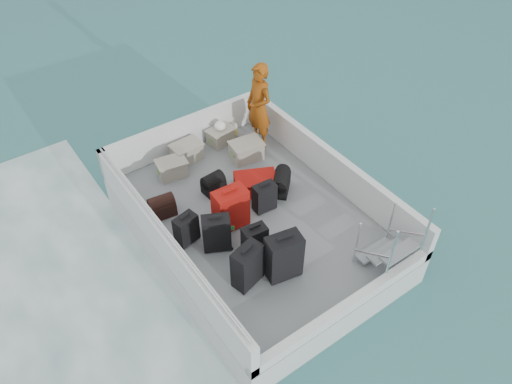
# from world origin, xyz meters

# --- Properties ---
(ground) EXTENTS (160.00, 160.00, 0.00)m
(ground) POSITION_xyz_m (0.00, 0.00, 0.00)
(ground) COLOR #175053
(ground) RESTS_ON ground
(ferry_hull) EXTENTS (3.60, 5.00, 0.60)m
(ferry_hull) POSITION_xyz_m (0.00, 0.00, 0.30)
(ferry_hull) COLOR silver
(ferry_hull) RESTS_ON ground
(deck) EXTENTS (3.30, 4.70, 0.02)m
(deck) POSITION_xyz_m (0.00, 0.00, 0.61)
(deck) COLOR gray
(deck) RESTS_ON ferry_hull
(deck_fittings) EXTENTS (3.60, 5.00, 0.90)m
(deck_fittings) POSITION_xyz_m (0.35, -0.32, 0.99)
(deck_fittings) COLOR white
(deck_fittings) RESTS_ON deck
(suitcase_0) EXTENTS (0.55, 0.40, 0.76)m
(suitcase_0) POSITION_xyz_m (-0.91, -1.14, 1.00)
(suitcase_0) COLOR black
(suitcase_0) RESTS_ON deck
(suitcase_1) EXTENTS (0.53, 0.44, 0.69)m
(suitcase_1) POSITION_xyz_m (-0.93, -0.26, 0.96)
(suitcase_1) COLOR black
(suitcase_1) RESTS_ON deck
(suitcase_2) EXTENTS (0.43, 0.31, 0.56)m
(suitcase_2) POSITION_xyz_m (-1.26, 0.15, 0.90)
(suitcase_2) COLOR black
(suitcase_2) RESTS_ON deck
(suitcase_3) EXTENTS (0.60, 0.42, 0.83)m
(suitcase_3) POSITION_xyz_m (-0.37, -1.34, 1.04)
(suitcase_3) COLOR black
(suitcase_3) RESTS_ON deck
(suitcase_4) EXTENTS (0.42, 0.28, 0.59)m
(suitcase_4) POSITION_xyz_m (-0.49, -0.73, 0.91)
(suitcase_4) COLOR black
(suitcase_4) RESTS_ON deck
(suitcase_5) EXTENTS (0.59, 0.37, 0.79)m
(suitcase_5) POSITION_xyz_m (-0.45, 0.03, 1.01)
(suitcase_5) COLOR #9A0F0B
(suitcase_5) RESTS_ON deck
(suitcase_7) EXTENTS (0.42, 0.26, 0.57)m
(suitcase_7) POSITION_xyz_m (0.25, 0.02, 0.90)
(suitcase_7) COLOR black
(suitcase_7) RESTS_ON deck
(suitcase_8) EXTENTS (0.92, 0.80, 0.31)m
(suitcase_8) POSITION_xyz_m (0.42, 0.53, 0.77)
(suitcase_8) COLOR #9A0F0B
(suitcase_8) RESTS_ON deck
(duffel_0) EXTENTS (0.48, 0.36, 0.32)m
(duffel_0) POSITION_xyz_m (-1.30, 0.96, 0.78)
(duffel_0) COLOR black
(duffel_0) RESTS_ON deck
(duffel_1) EXTENTS (0.42, 0.33, 0.32)m
(duffel_1) POSITION_xyz_m (-0.25, 0.94, 0.78)
(duffel_1) COLOR black
(duffel_1) RESTS_ON deck
(duffel_2) EXTENTS (0.60, 0.59, 0.32)m
(duffel_2) POSITION_xyz_m (0.80, 0.25, 0.78)
(duffel_2) COLOR black
(duffel_2) RESTS_ON deck
(crate_0) EXTENTS (0.59, 0.46, 0.32)m
(crate_0) POSITION_xyz_m (-0.65, 1.80, 0.78)
(crate_0) COLOR #9C9988
(crate_0) RESTS_ON deck
(crate_1) EXTENTS (0.59, 0.43, 0.34)m
(crate_1) POSITION_xyz_m (-0.17, 2.07, 0.79)
(crate_1) COLOR #9C9988
(crate_1) RESTS_ON deck
(crate_2) EXTENTS (0.56, 0.43, 0.31)m
(crate_2) POSITION_xyz_m (0.67, 2.14, 0.77)
(crate_2) COLOR #9C9988
(crate_2) RESTS_ON deck
(crate_3) EXTENTS (0.65, 0.49, 0.36)m
(crate_3) POSITION_xyz_m (0.81, 1.40, 0.80)
(crate_3) COLOR #9C9988
(crate_3) RESTS_ON deck
(yellow_bag) EXTENTS (0.28, 0.26, 0.22)m
(yellow_bag) POSITION_xyz_m (0.97, 2.20, 0.73)
(yellow_bag) COLOR gold
(yellow_bag) RESTS_ON deck
(white_bag) EXTENTS (0.24, 0.24, 0.18)m
(white_bag) POSITION_xyz_m (0.67, 2.14, 1.02)
(white_bag) COLOR white
(white_bag) RESTS_ON crate_2
(passenger) EXTENTS (0.44, 0.67, 1.82)m
(passenger) POSITION_xyz_m (1.30, 1.66, 1.53)
(passenger) COLOR #C85D12
(passenger) RESTS_ON deck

